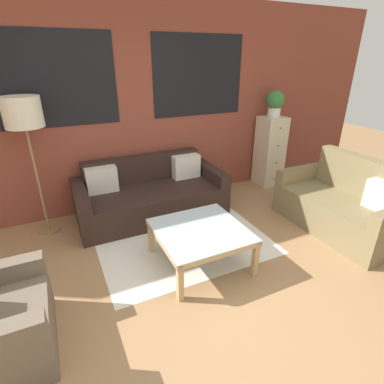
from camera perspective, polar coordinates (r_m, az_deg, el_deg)
ground_plane at (r=2.90m, az=5.81°, el=-20.77°), size 16.00×16.00×0.00m
wall_back_brick at (r=4.36m, az=-10.63°, el=15.45°), size 8.40×0.09×2.80m
rug at (r=3.79m, az=-2.43°, el=-8.39°), size 1.99×1.74×0.00m
couch_dark at (r=4.23m, az=-7.83°, el=-0.71°), size 2.00×0.88×0.78m
settee_vintage at (r=4.28m, az=26.75°, el=-2.48°), size 0.80×1.55×0.92m
coffee_table at (r=3.16m, az=1.61°, el=-8.04°), size 0.90×0.90×0.42m
floor_lamp at (r=3.87m, az=-29.45°, el=12.33°), size 0.41×0.41×1.67m
drawer_cabinet at (r=5.32m, az=14.56°, el=7.51°), size 0.40×0.40×1.16m
potted_plant at (r=5.16m, az=15.54°, el=16.14°), size 0.29×0.29×0.41m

